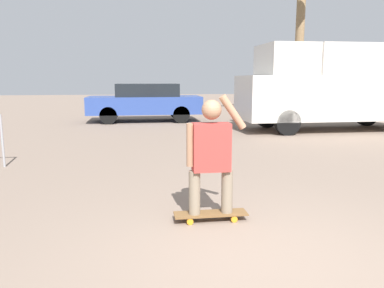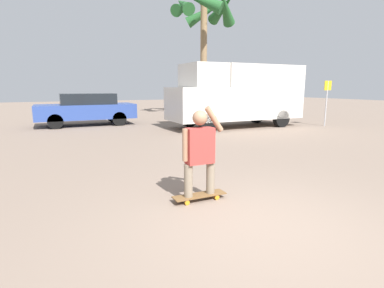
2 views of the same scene
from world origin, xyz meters
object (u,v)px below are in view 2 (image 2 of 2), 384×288
object	(u,v)px
parked_car_blue	(87,109)
street_sign	(327,97)
camper_van	(238,94)
palm_tree_near_van	(203,13)
skateboard	(199,196)
person_skateboarder	(200,148)

from	to	relation	value
parked_car_blue	street_sign	xyz separation A→B (m)	(10.31, -5.17, 0.57)
camper_van	palm_tree_near_van	world-z (taller)	palm_tree_near_van
camper_van	skateboard	bearing A→B (deg)	-127.29
skateboard	palm_tree_near_van	world-z (taller)	palm_tree_near_van
skateboard	palm_tree_near_van	xyz separation A→B (m)	(6.92, 13.37, 6.29)
skateboard	street_sign	world-z (taller)	street_sign
skateboard	parked_car_blue	size ratio (longest dim) A/B	0.20
person_skateboarder	parked_car_blue	bearing A→B (deg)	92.78
person_skateboarder	skateboard	bearing A→B (deg)	-0.00
parked_car_blue	street_sign	size ratio (longest dim) A/B	2.14
parked_car_blue	person_skateboarder	bearing A→B (deg)	-87.22
skateboard	palm_tree_near_van	bearing A→B (deg)	62.65
skateboard	person_skateboarder	size ratio (longest dim) A/B	0.62
skateboard	camper_van	bearing A→B (deg)	52.71
street_sign	person_skateboarder	bearing A→B (deg)	-148.19
skateboard	street_sign	size ratio (longest dim) A/B	0.42
person_skateboarder	palm_tree_near_van	xyz separation A→B (m)	(6.92, 13.37, 5.49)
person_skateboarder	street_sign	bearing A→B (deg)	31.81
camper_van	street_sign	size ratio (longest dim) A/B	2.93
camper_van	palm_tree_near_van	bearing A→B (deg)	79.07
palm_tree_near_van	street_sign	world-z (taller)	palm_tree_near_van
skateboard	palm_tree_near_van	distance (m)	16.32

